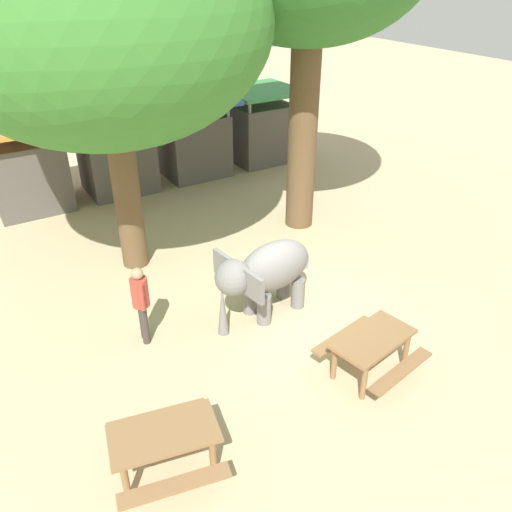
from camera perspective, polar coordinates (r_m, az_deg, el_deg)
ground_plane at (r=10.93m, az=3.55°, el=-5.94°), size 60.00×60.00×0.00m
elephant at (r=10.26m, az=1.07°, el=-1.80°), size 2.27×1.52×1.56m
person_handler at (r=9.80m, az=-12.59°, el=-4.69°), size 0.32×0.50×1.62m
shade_tree_main at (r=11.15m, az=-16.45°, el=23.39°), size 6.70×6.14×7.72m
picnic_table_near at (r=7.75m, az=-10.04°, el=-19.50°), size 1.77×1.76×0.78m
picnic_table_far at (r=9.31m, az=12.68°, el=-9.65°), size 1.74×1.73×0.78m
market_stall_orange at (r=16.22m, az=-23.91°, el=8.58°), size 2.50×2.50×2.52m
market_stall_red at (r=16.70m, az=-15.15°, el=10.72°), size 2.50×2.50×2.52m
market_stall_blue at (r=17.56m, az=-6.95°, el=12.48°), size 2.50×2.50×2.52m
market_stall_green at (r=18.74m, az=0.44°, el=13.84°), size 2.50×2.50×2.52m
feed_bucket at (r=12.33m, az=4.98°, el=-0.51°), size 0.36×0.36×0.32m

